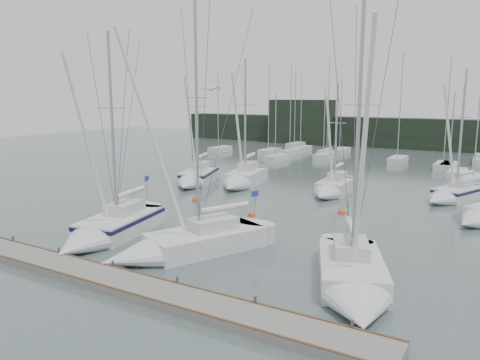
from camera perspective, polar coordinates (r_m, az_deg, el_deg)
name	(u,v)px	position (r m, az deg, el deg)	size (l,w,h in m)	color
ground	(195,257)	(25.90, -5.52, -9.37)	(160.00, 160.00, 0.00)	#4C5C5A
dock	(129,285)	(22.28, -13.34, -12.39)	(24.00, 2.00, 0.40)	slate
far_treeline	(417,134)	(83.10, 20.78, 5.29)	(90.00, 4.00, 5.00)	black
far_building_left	(301,122)	(86.89, 7.44, 7.04)	(12.00, 3.00, 8.00)	black
mast_forest	(409,159)	(66.04, 19.89, 2.47)	(55.10, 27.30, 14.38)	silver
sailboat_near_left	(105,231)	(29.63, -16.15, -6.01)	(4.67, 9.59, 13.43)	silver
sailboat_near_center	(173,247)	(26.00, -8.17, -8.11)	(6.65, 9.77, 14.62)	silver
sailboat_near_right	(355,285)	(21.44, 13.79, -12.33)	(5.92, 9.03, 14.05)	silver
sailboat_mid_a	(195,178)	(46.43, -5.49, 0.21)	(5.34, 8.91, 12.71)	silver
sailboat_mid_b	(241,180)	(45.32, 0.17, 0.00)	(4.56, 8.95, 13.06)	silver
sailboat_mid_c	(331,189)	(41.81, 11.05, -1.14)	(2.75, 6.85, 10.53)	silver
sailboat_mid_d	(451,195)	(42.52, 24.32, -1.70)	(4.69, 7.26, 11.62)	silver
buoy_a	(251,216)	(34.40, 1.41, -4.37)	(0.57, 0.57, 0.57)	#F93316
buoy_b	(342,213)	(35.92, 12.30, -3.98)	(0.59, 0.59, 0.59)	#F93316
buoy_c	(196,201)	(39.44, -5.41, -2.52)	(0.67, 0.67, 0.67)	#F93316
seagull	(211,89)	(21.10, -3.56, 11.06)	(0.98, 0.43, 0.19)	silver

